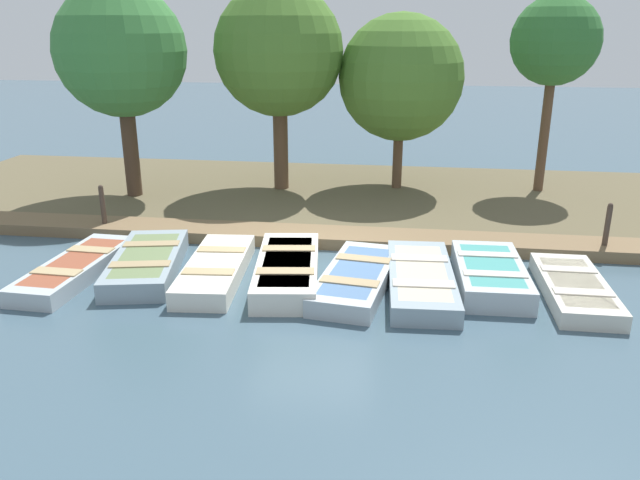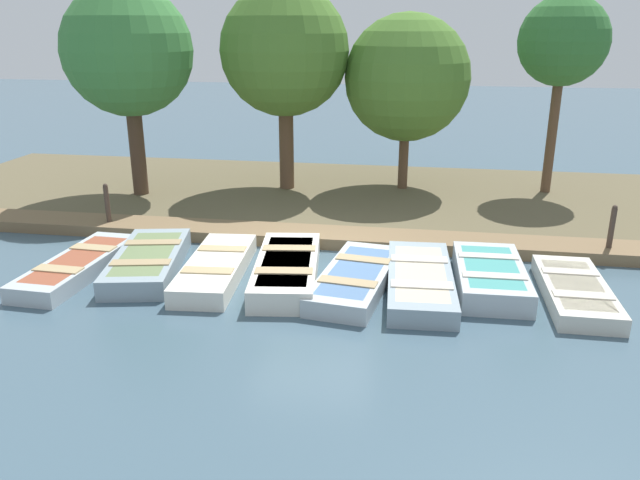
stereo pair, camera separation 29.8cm
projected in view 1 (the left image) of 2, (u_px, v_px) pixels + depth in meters
The scene contains 17 objects.
ground_plane at pixel (313, 266), 12.51m from camera, with size 80.00×80.00×0.00m, color #425B6B.
shore_bank at pixel (340, 198), 17.16m from camera, with size 8.00×24.00×0.14m.
dock_walkway at pixel (323, 237), 13.83m from camera, with size 1.02×20.64×0.25m.
rowboat_0 at pixel (76, 268), 11.95m from camera, with size 3.19×1.11×0.35m.
rowboat_1 at pixel (147, 263), 12.14m from camera, with size 3.17×1.78×0.40m.
rowboat_2 at pixel (216, 269), 11.87m from camera, with size 3.15×1.26×0.38m.
rowboat_3 at pixel (287, 270), 11.74m from camera, with size 3.27×1.52×0.44m.
rowboat_4 at pixel (357, 278), 11.47m from camera, with size 3.18×1.53×0.36m.
rowboat_5 at pixel (421, 279), 11.41m from camera, with size 3.34×1.31×0.37m.
rowboat_6 at pixel (490, 274), 11.52m from camera, with size 2.64×1.26×0.44m.
rowboat_7 at pixel (574, 288), 11.06m from camera, with size 2.77×1.07×0.33m.
mooring_post_near at pixel (103, 209), 14.27m from camera, with size 0.11×0.11×1.16m.
mooring_post_far at pixel (607, 230), 12.85m from camera, with size 0.11×0.11×1.16m.
park_tree_far_left at pixel (121, 52), 15.96m from camera, with size 3.36×3.36×5.63m.
park_tree_left at pixel (279, 52), 16.69m from camera, with size 3.48×3.48×5.67m.
park_tree_center at pixel (401, 78), 16.98m from camera, with size 3.42×3.42×4.93m.
park_tree_right at pixel (555, 42), 16.36m from camera, with size 2.33×2.33×5.35m.
Camera 1 is at (11.52, 1.73, 4.60)m, focal length 35.00 mm.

